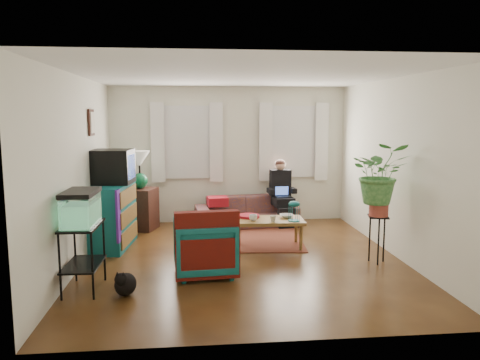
{
  "coord_description": "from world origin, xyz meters",
  "views": [
    {
      "loc": [
        -0.7,
        -6.48,
        2.05
      ],
      "look_at": [
        0.0,
        0.4,
        1.1
      ],
      "focal_mm": 35.0,
      "sensor_mm": 36.0,
      "label": 1
    }
  ],
  "objects": [
    {
      "name": "window_right",
      "position": [
        1.25,
        2.48,
        1.55
      ],
      "size": [
        1.08,
        0.04,
        1.38
      ],
      "primitive_type": "cube",
      "color": "white",
      "rests_on": "wall_back"
    },
    {
      "name": "ceiling",
      "position": [
        0.0,
        0.0,
        2.6
      ],
      "size": [
        4.5,
        5.0,
        0.01
      ],
      "primitive_type": "cube",
      "color": "white",
      "rests_on": "wall_back"
    },
    {
      "name": "curtains_left",
      "position": [
        -0.8,
        2.4,
        1.55
      ],
      "size": [
        1.36,
        0.06,
        1.5
      ],
      "primitive_type": "cube",
      "color": "white",
      "rests_on": "wall_back"
    },
    {
      "name": "cup_b",
      "position": [
        0.51,
        0.4,
        0.5
      ],
      "size": [
        0.1,
        0.1,
        0.09
      ],
      "primitive_type": "imported",
      "rotation": [
        0.0,
        0.0,
        -0.05
      ],
      "color": "beige",
      "rests_on": "coffee_table"
    },
    {
      "name": "wall_front",
      "position": [
        0.0,
        -2.5,
        1.3
      ],
      "size": [
        4.5,
        0.01,
        2.6
      ],
      "primitive_type": "cube",
      "color": "silver",
      "rests_on": "floor"
    },
    {
      "name": "curtains_right",
      "position": [
        1.25,
        2.4,
        1.55
      ],
      "size": [
        1.36,
        0.06,
        1.5
      ],
      "primitive_type": "cube",
      "color": "white",
      "rests_on": "wall_back"
    },
    {
      "name": "crt_tv",
      "position": [
        -1.96,
        0.96,
        1.26
      ],
      "size": [
        0.67,
        0.62,
        0.53
      ],
      "primitive_type": "cube",
      "rotation": [
        0.0,
        0.0,
        -0.11
      ],
      "color": "black",
      "rests_on": "dresser"
    },
    {
      "name": "wall_left",
      "position": [
        -2.25,
        0.0,
        1.3
      ],
      "size": [
        0.01,
        5.0,
        2.6
      ],
      "primitive_type": "cube",
      "color": "silver",
      "rests_on": "floor"
    },
    {
      "name": "wall_back",
      "position": [
        0.0,
        2.5,
        1.3
      ],
      "size": [
        4.5,
        0.01,
        2.6
      ],
      "primitive_type": "cube",
      "color": "silver",
      "rests_on": "floor"
    },
    {
      "name": "aquarium",
      "position": [
        -2.0,
        -0.99,
        1.0
      ],
      "size": [
        0.37,
        0.65,
        0.42
      ],
      "primitive_type": "cube",
      "rotation": [
        0.0,
        0.0,
        -0.02
      ],
      "color": "#7FD899",
      "rests_on": "aquarium_stand"
    },
    {
      "name": "black_cat",
      "position": [
        -1.49,
        -1.22,
        0.16
      ],
      "size": [
        0.31,
        0.42,
        0.32
      ],
      "primitive_type": "ellipsoid",
      "rotation": [
        0.0,
        0.0,
        -0.17
      ],
      "color": "black",
      "rests_on": "floor"
    },
    {
      "name": "floor",
      "position": [
        0.0,
        0.0,
        0.0
      ],
      "size": [
        4.5,
        5.0,
        0.01
      ],
      "primitive_type": "cube",
      "color": "#4F2B14",
      "rests_on": "ground"
    },
    {
      "name": "serape_throw",
      "position": [
        -0.53,
        -0.86,
        0.56
      ],
      "size": [
        0.81,
        0.25,
        0.65
      ],
      "primitive_type": "cube",
      "rotation": [
        0.0,
        0.0,
        0.08
      ],
      "color": "#9E0A0A",
      "rests_on": "armchair"
    },
    {
      "name": "wall_right",
      "position": [
        2.25,
        0.0,
        1.3
      ],
      "size": [
        0.01,
        5.0,
        2.6
      ],
      "primitive_type": "cube",
      "color": "silver",
      "rests_on": "floor"
    },
    {
      "name": "side_table",
      "position": [
        -1.65,
        1.98,
        0.38
      ],
      "size": [
        0.65,
        0.65,
        0.75
      ],
      "primitive_type": "cube",
      "rotation": [
        0.0,
        0.0,
        -0.3
      ],
      "color": "#3A2A15",
      "rests_on": "floor"
    },
    {
      "name": "seated_person",
      "position": [
        0.96,
        2.11,
        0.56
      ],
      "size": [
        0.52,
        0.62,
        1.12
      ],
      "primitive_type": null,
      "rotation": [
        0.0,
        0.0,
        0.1
      ],
      "color": "black",
      "rests_on": "sofa"
    },
    {
      "name": "birdcage",
      "position": [
        0.83,
        0.41,
        0.61
      ],
      "size": [
        0.19,
        0.19,
        0.32
      ],
      "primitive_type": null,
      "rotation": [
        0.0,
        0.0,
        -0.05
      ],
      "color": "#115B6B",
      "rests_on": "coffee_table"
    },
    {
      "name": "coffee_table",
      "position": [
        0.47,
        0.58,
        0.23
      ],
      "size": [
        1.12,
        0.65,
        0.45
      ],
      "primitive_type": "cube",
      "rotation": [
        0.0,
        0.0,
        -0.05
      ],
      "color": "brown",
      "rests_on": "floor"
    },
    {
      "name": "sofa",
      "position": [
        0.29,
        2.05,
        0.37
      ],
      "size": [
        1.94,
        0.92,
        0.74
      ],
      "primitive_type": "imported",
      "rotation": [
        0.0,
        0.0,
        0.1
      ],
      "color": "brown",
      "rests_on": "floor"
    },
    {
      "name": "area_rug",
      "position": [
        0.09,
        1.08,
        0.01
      ],
      "size": [
        2.12,
        1.76,
        0.01
      ],
      "primitive_type": "cube",
      "rotation": [
        0.0,
        0.0,
        -0.08
      ],
      "color": "maroon",
      "rests_on": "floor"
    },
    {
      "name": "window_left",
      "position": [
        -0.8,
        2.48,
        1.55
      ],
      "size": [
        1.08,
        0.04,
        1.38
      ],
      "primitive_type": "cube",
      "color": "white",
      "rests_on": "wall_back"
    },
    {
      "name": "cup_a",
      "position": [
        0.21,
        0.5,
        0.5
      ],
      "size": [
        0.13,
        0.13,
        0.1
      ],
      "primitive_type": "imported",
      "rotation": [
        0.0,
        0.0,
        -0.05
      ],
      "color": "white",
      "rests_on": "coffee_table"
    },
    {
      "name": "potted_plant",
      "position": [
        1.86,
        -0.34,
        1.13
      ],
      "size": [
        0.9,
        0.83,
        0.85
      ],
      "primitive_type": "imported",
      "rotation": [
        0.0,
        0.0,
        -0.25
      ],
      "color": "#599947",
      "rests_on": "plant_stand"
    },
    {
      "name": "table_lamp",
      "position": [
        -1.65,
        1.98,
        1.07
      ],
      "size": [
        0.48,
        0.48,
        0.69
      ],
      "primitive_type": null,
      "rotation": [
        0.0,
        0.0,
        -0.3
      ],
      "color": "white",
      "rests_on": "side_table"
    },
    {
      "name": "snack_tray",
      "position": [
        0.18,
        0.75,
        0.47
      ],
      "size": [
        0.35,
        0.35,
        0.04
      ],
      "primitive_type": "cylinder",
      "rotation": [
        0.0,
        0.0,
        -0.05
      ],
      "color": "#B21414",
      "rests_on": "coffee_table"
    },
    {
      "name": "armchair",
      "position": [
        -0.56,
        -0.56,
        0.4
      ],
      "size": [
        0.83,
        0.79,
        0.79
      ],
      "primitive_type": "imported",
      "rotation": [
        0.0,
        0.0,
        3.22
      ],
      "color": "#12556E",
      "rests_on": "floor"
    },
    {
      "name": "picture_frame",
      "position": [
        -2.21,
        0.85,
        1.95
      ],
      "size": [
        0.04,
        0.32,
        0.4
      ],
      "primitive_type": "cube",
      "color": "#3D2616",
      "rests_on": "wall_left"
    },
    {
      "name": "dresser",
      "position": [
        -1.99,
        0.85,
        0.5
      ],
      "size": [
        0.67,
        1.16,
        1.0
      ],
      "primitive_type": "cube",
      "rotation": [
        0.0,
        0.0,
        -0.11
      ],
      "color": "#136974",
      "rests_on": "floor"
    },
    {
      "name": "plant_stand",
      "position": [
        1.86,
        -0.34,
        0.34
      ],
      "size": [
        0.34,
        0.34,
        0.67
      ],
      "primitive_type": "cube",
      "rotation": [
        0.0,
        0.0,
        -0.25
      ],
      "color": "black",
      "rests_on": "floor"
    },
    {
      "name": "bowl",
      "position": [
        0.77,
        0.67,
        0.48
      ],
      "size": [
        0.23,
        0.23,
        0.05
      ],
      "primitive_type": "imported",
      "rotation": [
        0.0,
        0.0,
        -0.05
      ],
      "color": "white",
      "rests_on": "coffee_table"
    },
    {
      "name": "aquarium_stand",
      "position": [
        -2.0,
        -0.99,
        0.4
      ],
      "size": [
        0.41,
        0.72,
        0.79
      ],
      "primitive_type": "cube",
      "rotation": [
        0.0,
        0.0,
        -0.02
      ],
      "color": "black",
      "rests_on": "floor"
    }
  ]
}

